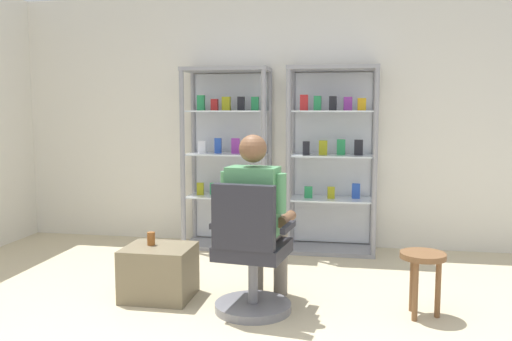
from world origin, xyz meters
TOP-DOWN VIEW (x-y plane):
  - back_wall at (0.00, 3.00)m, footprint 6.00×0.10m
  - display_cabinet_left at (-0.55, 2.76)m, footprint 0.90×0.45m
  - display_cabinet_right at (0.55, 2.76)m, footprint 0.90×0.45m
  - office_chair at (0.06, 0.86)m, footprint 0.59×0.56m
  - seated_shopkeeper at (0.08, 1.02)m, footprint 0.52×0.60m
  - storage_crate at (-0.71, 1.06)m, footprint 0.52×0.46m
  - tea_glass at (-0.78, 1.09)m, footprint 0.06×0.06m
  - wooden_stool at (1.26, 1.03)m, footprint 0.32×0.32m

SIDE VIEW (x-z plane):
  - storage_crate at x=-0.71m, z-range 0.00..0.41m
  - wooden_stool at x=1.26m, z-range 0.13..0.60m
  - office_chair at x=0.06m, z-range -0.09..0.87m
  - tea_glass at x=-0.78m, z-range 0.41..0.51m
  - seated_shopkeeper at x=0.08m, z-range 0.07..1.36m
  - display_cabinet_left at x=-0.55m, z-range 0.02..1.92m
  - display_cabinet_right at x=0.55m, z-range 0.02..1.92m
  - back_wall at x=0.00m, z-range 0.00..2.70m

